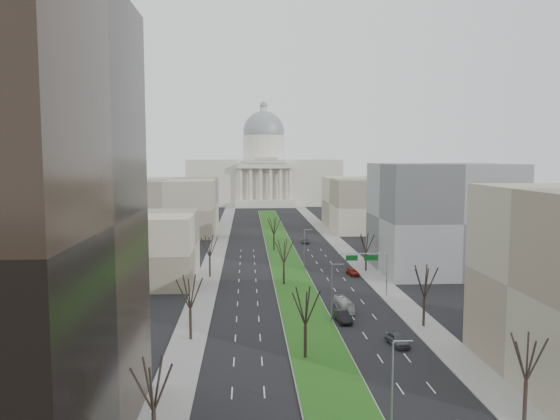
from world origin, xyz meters
name	(u,v)px	position (x,y,z in m)	size (l,w,h in m)	color
ground	(281,251)	(0.00, 120.00, 0.00)	(600.00, 600.00, 0.00)	black
median	(281,251)	(0.00, 118.99, 0.10)	(8.00, 222.03, 0.20)	#999993
sidewalk_left	(211,270)	(-17.50, 95.00, 0.07)	(5.00, 330.00, 0.15)	gray
sidewalk_right	(364,268)	(17.50, 95.00, 0.07)	(5.00, 330.00, 0.15)	gray
capitol	(264,174)	(0.00, 269.59, 16.31)	(80.00, 46.00, 55.00)	beige
building_beige_left	(131,248)	(-33.00, 85.00, 7.00)	(26.00, 22.00, 14.00)	gray
building_grey_right	(441,217)	(34.00, 92.00, 12.00)	(28.00, 26.00, 24.00)	#5D5F62
building_far_left	(171,205)	(-35.00, 160.00, 9.00)	(30.00, 40.00, 18.00)	gray
building_far_right	(371,203)	(35.00, 165.00, 9.00)	(30.00, 40.00, 18.00)	gray
tree_left_near	(153,383)	(-17.20, 18.00, 6.61)	(5.10, 5.10, 9.18)	black
tree_left_mid	(190,291)	(-17.20, 48.00, 7.00)	(5.40, 5.40, 9.72)	black
tree_left_far	(210,245)	(-17.20, 88.00, 6.84)	(5.28, 5.28, 9.50)	black
tree_right_near	(527,356)	(17.20, 22.00, 6.69)	(5.16, 5.16, 9.29)	black
tree_right_mid	(425,280)	(17.20, 52.00, 7.16)	(5.52, 5.52, 9.94)	black
tree_right_far	(366,242)	(17.20, 92.00, 6.53)	(5.04, 5.04, 9.07)	black
tree_median_a	(305,305)	(-2.00, 40.00, 7.00)	(5.40, 5.40, 9.72)	black
tree_median_b	(284,250)	(-2.00, 80.00, 7.00)	(5.40, 5.40, 9.72)	black
tree_median_c	(274,225)	(-2.00, 120.00, 7.00)	(5.40, 5.40, 9.72)	black
streetlamp_median_a	(393,387)	(3.76, 20.00, 4.81)	(1.90, 0.20, 9.16)	gray
streetlamp_median_b	(332,292)	(3.76, 55.00, 4.81)	(1.90, 0.20, 9.16)	gray
streetlamp_median_c	(305,248)	(3.76, 95.00, 4.81)	(1.90, 0.20, 9.16)	gray
mast_arm_signs	(372,264)	(13.49, 70.03, 6.11)	(9.12, 0.24, 8.09)	gray
car_grey_near	(397,339)	(11.00, 44.20, 0.84)	(1.97, 4.90, 1.67)	#464A4D
car_black	(343,317)	(5.45, 55.10, 0.85)	(1.80, 5.16, 1.70)	black
car_red	(353,272)	(13.50, 88.26, 0.67)	(1.87, 4.60, 1.34)	maroon
car_grey_far	(305,241)	(7.93, 132.28, 0.64)	(2.13, 4.63, 1.29)	#4A4E51
box_van	(344,304)	(6.75, 61.35, 1.01)	(1.70, 7.26, 2.02)	silver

